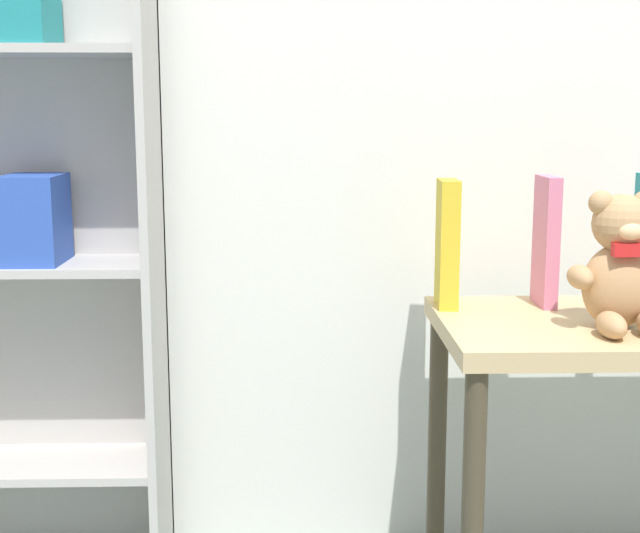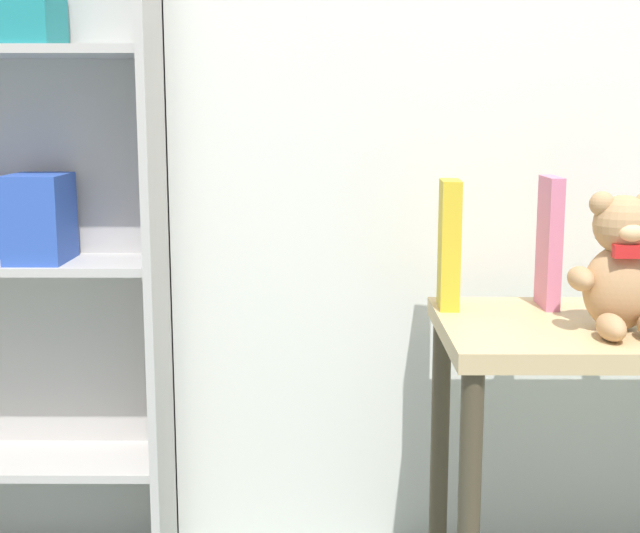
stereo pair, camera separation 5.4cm
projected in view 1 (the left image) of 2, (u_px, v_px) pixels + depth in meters
wall_back at (418, 1)px, 1.96m from camera, size 4.80×0.06×2.50m
bookshelf_side at (4, 223)px, 1.89m from camera, size 0.66×0.23×1.38m
display_table at (612, 368)px, 1.72m from camera, size 0.67×0.45×0.62m
teddy_bear at (621, 267)px, 1.62m from camera, size 0.19×0.18×0.25m
book_standing_yellow at (447, 244)px, 1.80m from camera, size 0.04×0.11×0.26m
book_standing_pink at (546, 241)px, 1.81m from camera, size 0.03×0.11×0.27m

